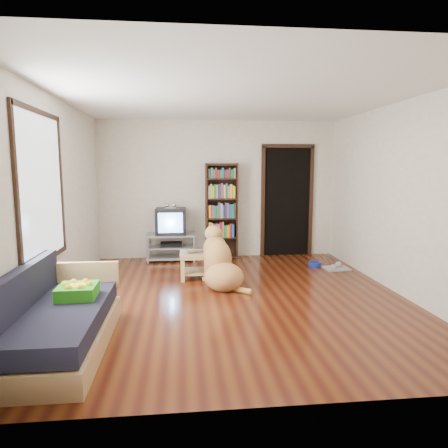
{
  "coord_description": "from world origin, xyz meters",
  "views": [
    {
      "loc": [
        -0.69,
        -5.12,
        1.72
      ],
      "look_at": [
        -0.08,
        0.63,
        0.9
      ],
      "focal_mm": 32.0,
      "sensor_mm": 36.0,
      "label": 1
    }
  ],
  "objects": [
    {
      "name": "ground",
      "position": [
        0.0,
        0.0,
        0.0
      ],
      "size": [
        5.0,
        5.0,
        0.0
      ],
      "primitive_type": "plane",
      "color": "#55250E",
      "rests_on": "ground"
    },
    {
      "name": "grey_rag",
      "position": [
        1.92,
        1.26,
        0.01
      ],
      "size": [
        0.41,
        0.34,
        0.03
      ],
      "primitive_type": "cube",
      "rotation": [
        0.0,
        0.0,
        0.04
      ],
      "color": "#959595",
      "rests_on": "ground"
    },
    {
      "name": "tv_stand",
      "position": [
        -0.9,
        2.25,
        0.27
      ],
      "size": [
        0.9,
        0.45,
        0.5
      ],
      "color": "#99999E",
      "rests_on": "ground"
    },
    {
      "name": "wall_front",
      "position": [
        0.0,
        -2.5,
        1.3
      ],
      "size": [
        4.5,
        0.0,
        4.5
      ],
      "primitive_type": "plane",
      "rotation": [
        -1.57,
        0.0,
        0.0
      ],
      "color": "beige",
      "rests_on": "ground"
    },
    {
      "name": "coffee_table",
      "position": [
        -0.46,
        1.01,
        0.28
      ],
      "size": [
        0.55,
        0.55,
        0.4
      ],
      "color": "tan",
      "rests_on": "ground"
    },
    {
      "name": "dog_bowl",
      "position": [
        1.62,
        1.51,
        0.04
      ],
      "size": [
        0.22,
        0.22,
        0.08
      ],
      "primitive_type": "cylinder",
      "color": "navy",
      "rests_on": "ground"
    },
    {
      "name": "dog",
      "position": [
        -0.15,
        0.52,
        0.33
      ],
      "size": [
        0.73,
        1.0,
        0.9
      ],
      "color": "tan",
      "rests_on": "ground"
    },
    {
      "name": "window",
      "position": [
        -2.23,
        -0.5,
        1.5
      ],
      "size": [
        0.03,
        1.46,
        1.7
      ],
      "color": "white",
      "rests_on": "wall_left"
    },
    {
      "name": "ceiling",
      "position": [
        0.0,
        0.0,
        2.6
      ],
      "size": [
        5.0,
        5.0,
        0.0
      ],
      "primitive_type": "plane",
      "rotation": [
        3.14,
        0.0,
        0.0
      ],
      "color": "white",
      "rests_on": "ground"
    },
    {
      "name": "crt_tv",
      "position": [
        -0.9,
        2.27,
        0.74
      ],
      "size": [
        0.55,
        0.52,
        0.58
      ],
      "color": "black",
      "rests_on": "tv_stand"
    },
    {
      "name": "green_cushion",
      "position": [
        -1.75,
        -1.1,
        0.48
      ],
      "size": [
        0.38,
        0.38,
        0.13
      ],
      "primitive_type": "cube",
      "rotation": [
        0.0,
        0.0,
        0.01
      ],
      "color": "green",
      "rests_on": "sofa"
    },
    {
      "name": "wall_back",
      "position": [
        0.0,
        2.5,
        1.3
      ],
      "size": [
        4.5,
        0.0,
        4.5
      ],
      "primitive_type": "plane",
      "rotation": [
        1.57,
        0.0,
        0.0
      ],
      "color": "beige",
      "rests_on": "ground"
    },
    {
      "name": "wall_left",
      "position": [
        -2.25,
        0.0,
        1.3
      ],
      "size": [
        0.0,
        5.0,
        5.0
      ],
      "primitive_type": "plane",
      "rotation": [
        1.57,
        0.0,
        1.57
      ],
      "color": "beige",
      "rests_on": "ground"
    },
    {
      "name": "laptop",
      "position": [
        -0.46,
        0.98,
        0.41
      ],
      "size": [
        0.38,
        0.33,
        0.03
      ],
      "primitive_type": "imported",
      "rotation": [
        0.0,
        0.0,
        0.46
      ],
      "color": "#BABABF",
      "rests_on": "coffee_table"
    },
    {
      "name": "sofa",
      "position": [
        -1.87,
        -1.38,
        0.26
      ],
      "size": [
        0.8,
        1.8,
        0.8
      ],
      "color": "tan",
      "rests_on": "ground"
    },
    {
      "name": "bookshelf",
      "position": [
        0.05,
        2.34,
        1.0
      ],
      "size": [
        0.6,
        0.3,
        1.8
      ],
      "color": "black",
      "rests_on": "ground"
    },
    {
      "name": "doorway",
      "position": [
        1.35,
        2.48,
        1.12
      ],
      "size": [
        1.03,
        0.05,
        2.19
      ],
      "color": "black",
      "rests_on": "wall_back"
    },
    {
      "name": "wall_right",
      "position": [
        2.25,
        0.0,
        1.3
      ],
      "size": [
        0.0,
        5.0,
        5.0
      ],
      "primitive_type": "plane",
      "rotation": [
        1.57,
        0.0,
        -1.57
      ],
      "color": "beige",
      "rests_on": "ground"
    }
  ]
}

